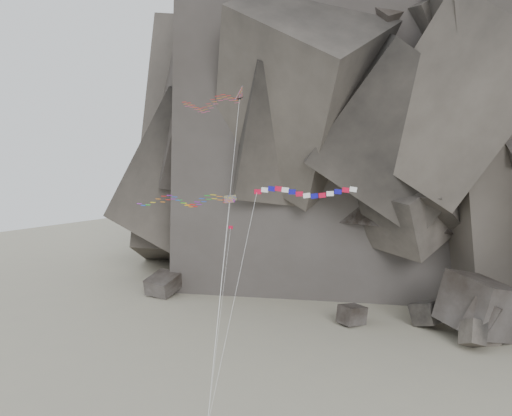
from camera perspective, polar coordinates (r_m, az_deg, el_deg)
The scene contains 7 objects.
ground at distance 62.91m, azimuth -4.44°, elevation -18.31°, with size 260.00×260.00×0.00m, color gray.
headland at distance 121.94m, azimuth 16.23°, elevation 13.24°, with size 110.00×70.00×84.00m, color #554D46, non-canonical shape.
boulder_field at distance 84.71m, azimuth 19.14°, elevation -10.27°, with size 69.61×14.23×9.54m.
delta_kite at distance 65.31m, azimuth -4.93°, elevation 10.39°, with size 15.44×15.06×30.94m.
banner_kite at distance 58.92m, azimuth 4.78°, elevation 1.54°, with size 9.93×17.39×20.32m.
parafoil_kite at distance 57.53m, azimuth -7.68°, elevation 0.76°, with size 14.09×7.02×19.81m.
pennant_kite at distance 58.60m, azimuth -3.05°, elevation -6.03°, with size 6.38×12.40×15.93m.
Camera 1 is at (34.82, -45.71, 25.62)m, focal length 40.00 mm.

